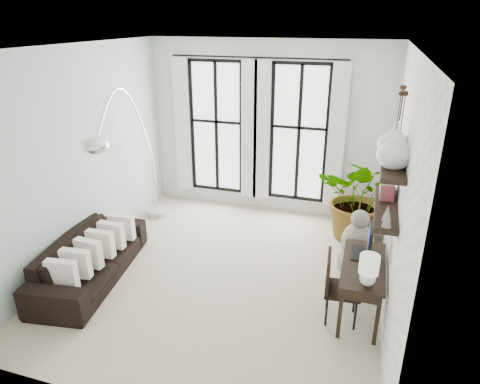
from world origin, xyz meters
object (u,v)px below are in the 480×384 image
at_px(sofa, 90,258).
at_px(arc_lamp, 126,124).
at_px(plant, 360,198).
at_px(desk, 363,269).
at_px(desk_chair, 336,283).
at_px(buddha, 357,245).

height_order(sofa, arc_lamp, arc_lamp).
distance_m(sofa, arc_lamp, 2.04).
relative_size(plant, arc_lamp, 0.57).
relative_size(sofa, desk, 1.82).
bearing_deg(desk_chair, desk, 22.94).
bearing_deg(buddha, desk, -84.62).
height_order(sofa, plant, plant).
distance_m(desk, desk_chair, 0.38).
distance_m(sofa, plant, 4.35).
bearing_deg(desk_chair, buddha, 76.69).
bearing_deg(sofa, plant, -64.78).
distance_m(desk_chair, buddha, 1.29).
xyz_separation_m(arc_lamp, buddha, (3.54, 0.29, -1.63)).
bearing_deg(buddha, arc_lamp, -175.35).
xyz_separation_m(sofa, buddha, (3.64, 1.40, 0.08)).
bearing_deg(plant, desk, -86.14).
height_order(plant, desk_chair, plant).
bearing_deg(desk, arc_lamp, 167.19).
bearing_deg(plant, desk_chair, -93.88).
bearing_deg(arc_lamp, buddha, 4.65).
relative_size(plant, desk, 1.22).
distance_m(desk_chair, arc_lamp, 3.81).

